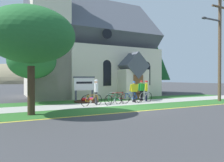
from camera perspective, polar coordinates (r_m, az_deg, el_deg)
The scene contains 22 objects.
ground at distance 16.45m, azimuth -5.06°, elevation -5.56°, with size 140.00×140.00×0.00m, color #3D3D3F.
sidewalk_slab at distance 15.59m, azimuth 4.56°, elevation -5.88°, with size 32.00×2.48×0.01m, color #A8A59E.
grass_verge at distance 13.63m, azimuth 9.89°, elevation -6.83°, with size 32.00×2.31×0.01m, color #2D6628.
church_lawn at distance 17.72m, azimuth 0.38°, elevation -5.11°, with size 24.00×2.43×0.01m, color #2D6628.
curb_paint_stripe at distance 12.62m, azimuth 13.50°, elevation -7.44°, with size 28.00×0.16×0.01m, color yellow.
church_building at distance 22.31m, azimuth -6.83°, elevation 7.51°, with size 12.94×10.34×12.60m.
church_sign at distance 16.43m, azimuth -7.54°, elevation -1.02°, with size 1.74×0.14×1.95m.
flower_bed at distance 16.06m, azimuth -6.88°, elevation -5.37°, with size 1.84×1.84×0.34m.
bicycle_black at distance 15.57m, azimuth 1.81°, elevation -4.51°, with size 1.71×0.60×0.82m.
bicycle_silver at distance 14.39m, azimuth 0.46°, elevation -4.97°, with size 1.64×0.63×0.78m.
bicycle_yellow at distance 16.28m, azimuth 8.73°, elevation -4.33°, with size 1.75×0.42×0.78m.
bicycle_blue at distance 13.94m, azimuth -5.54°, elevation -5.15°, with size 1.71×0.61×0.78m.
bicycle_green at distance 15.26m, azimuth 5.25°, elevation -4.59°, with size 1.82×0.09×0.82m.
cyclist_in_yellow_jersey at distance 15.96m, azimuth 6.00°, elevation -2.47°, with size 0.60×0.39×1.58m.
cyclist_in_blue_jersey at distance 16.78m, azimuth 9.26°, elevation -2.22°, with size 0.47×0.63×1.62m.
cyclist_in_red_jersey at distance 17.13m, azimuth 8.00°, elevation -2.17°, with size 0.64×0.30×1.62m.
cyclist_in_white_jersey at distance 14.50m, azimuth -4.32°, elevation -2.38°, with size 0.32×0.71×1.71m.
utility_pole at distance 18.94m, azimuth 26.99°, elevation 9.91°, with size 3.12×0.28×8.76m.
roadside_conifer at distance 26.85m, azimuth 11.09°, elevation 6.14°, with size 4.18×4.18×7.11m.
yard_deciduous_tree at distance 16.41m, azimuth -20.81°, elevation 5.16°, with size 3.43×3.43×4.43m.
verge_sapling at distance 11.18m, azimuth -21.13°, elevation 11.37°, with size 4.27×4.27×5.23m.
distant_hill at distance 95.67m, azimuth -15.17°, elevation -0.49°, with size 95.29×36.43×16.96m, color #847A5B.
Camera 1 is at (-6.14, -11.16, 1.76)m, focal length 33.72 mm.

